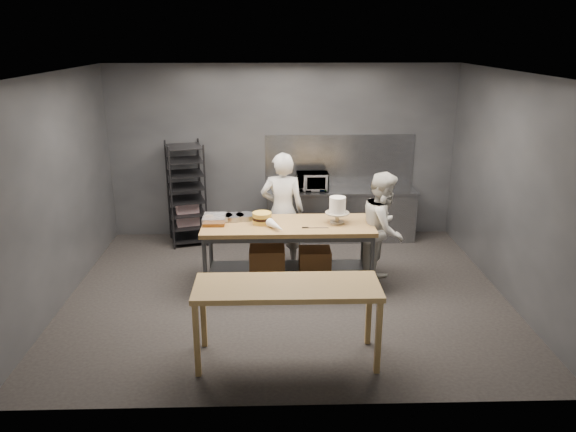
{
  "coord_description": "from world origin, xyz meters",
  "views": [
    {
      "loc": [
        -0.19,
        -7.14,
        3.45
      ],
      "look_at": [
        0.03,
        0.26,
        1.05
      ],
      "focal_mm": 35.0,
      "sensor_mm": 36.0,
      "label": 1
    }
  ],
  "objects_px": {
    "microwave": "(312,181)",
    "frosted_cake_stand": "(337,207)",
    "chef_behind": "(282,211)",
    "work_table": "(288,247)",
    "layer_cake": "(262,218)",
    "near_counter": "(287,292)",
    "speed_rack": "(186,194)",
    "chef_right": "(383,229)"
  },
  "relations": [
    {
      "from": "speed_rack",
      "to": "chef_right",
      "type": "distance_m",
      "value": 3.51
    },
    {
      "from": "near_counter",
      "to": "chef_right",
      "type": "distance_m",
      "value": 2.45
    },
    {
      "from": "layer_cake",
      "to": "microwave",
      "type": "bearing_deg",
      "value": 65.68
    },
    {
      "from": "chef_behind",
      "to": "speed_rack",
      "type": "bearing_deg",
      "value": -31.01
    },
    {
      "from": "work_table",
      "to": "chef_behind",
      "type": "xyz_separation_m",
      "value": [
        -0.06,
        0.66,
        0.33
      ]
    },
    {
      "from": "near_counter",
      "to": "layer_cake",
      "type": "distance_m",
      "value": 2.03
    },
    {
      "from": "speed_rack",
      "to": "chef_behind",
      "type": "xyz_separation_m",
      "value": [
        1.61,
        -1.13,
        0.05
      ]
    },
    {
      "from": "microwave",
      "to": "frosted_cake_stand",
      "type": "bearing_deg",
      "value": -83.2
    },
    {
      "from": "work_table",
      "to": "chef_behind",
      "type": "relative_size",
      "value": 1.33
    },
    {
      "from": "chef_behind",
      "to": "microwave",
      "type": "relative_size",
      "value": 3.33
    },
    {
      "from": "chef_behind",
      "to": "microwave",
      "type": "distance_m",
      "value": 1.33
    },
    {
      "from": "work_table",
      "to": "layer_cake",
      "type": "distance_m",
      "value": 0.56
    },
    {
      "from": "speed_rack",
      "to": "microwave",
      "type": "height_order",
      "value": "speed_rack"
    },
    {
      "from": "work_table",
      "to": "microwave",
      "type": "height_order",
      "value": "microwave"
    },
    {
      "from": "microwave",
      "to": "frosted_cake_stand",
      "type": "distance_m",
      "value": 1.87
    },
    {
      "from": "work_table",
      "to": "chef_right",
      "type": "distance_m",
      "value": 1.38
    },
    {
      "from": "chef_behind",
      "to": "chef_right",
      "type": "relative_size",
      "value": 1.1
    },
    {
      "from": "work_table",
      "to": "speed_rack",
      "type": "height_order",
      "value": "speed_rack"
    },
    {
      "from": "speed_rack",
      "to": "chef_right",
      "type": "xyz_separation_m",
      "value": [
        3.03,
        -1.77,
        -0.03
      ]
    },
    {
      "from": "microwave",
      "to": "layer_cake",
      "type": "bearing_deg",
      "value": -114.32
    },
    {
      "from": "near_counter",
      "to": "frosted_cake_stand",
      "type": "xyz_separation_m",
      "value": [
        0.76,
        1.99,
        0.34
      ]
    },
    {
      "from": "chef_behind",
      "to": "chef_right",
      "type": "distance_m",
      "value": 1.56
    },
    {
      "from": "near_counter",
      "to": "microwave",
      "type": "distance_m",
      "value": 3.89
    },
    {
      "from": "chef_behind",
      "to": "microwave",
      "type": "xyz_separation_m",
      "value": [
        0.54,
        1.21,
        0.15
      ]
    },
    {
      "from": "speed_rack",
      "to": "chef_right",
      "type": "height_order",
      "value": "speed_rack"
    },
    {
      "from": "frosted_cake_stand",
      "to": "layer_cake",
      "type": "relative_size",
      "value": 1.42
    },
    {
      "from": "chef_behind",
      "to": "frosted_cake_stand",
      "type": "bearing_deg",
      "value": 143.41
    },
    {
      "from": "work_table",
      "to": "layer_cake",
      "type": "bearing_deg",
      "value": 177.0
    },
    {
      "from": "speed_rack",
      "to": "microwave",
      "type": "distance_m",
      "value": 2.16
    },
    {
      "from": "work_table",
      "to": "chef_behind",
      "type": "height_order",
      "value": "chef_behind"
    },
    {
      "from": "frosted_cake_stand",
      "to": "speed_rack",
      "type": "bearing_deg",
      "value": 143.16
    },
    {
      "from": "near_counter",
      "to": "speed_rack",
      "type": "bearing_deg",
      "value": 113.16
    },
    {
      "from": "chef_right",
      "to": "work_table",
      "type": "bearing_deg",
      "value": 113.2
    },
    {
      "from": "near_counter",
      "to": "speed_rack",
      "type": "xyz_separation_m",
      "value": [
        -1.61,
        3.76,
        0.04
      ]
    },
    {
      "from": "near_counter",
      "to": "frosted_cake_stand",
      "type": "bearing_deg",
      "value": 69.06
    },
    {
      "from": "frosted_cake_stand",
      "to": "work_table",
      "type": "bearing_deg",
      "value": -179.2
    },
    {
      "from": "speed_rack",
      "to": "layer_cake",
      "type": "height_order",
      "value": "speed_rack"
    },
    {
      "from": "near_counter",
      "to": "microwave",
      "type": "height_order",
      "value": "microwave"
    },
    {
      "from": "work_table",
      "to": "near_counter",
      "type": "relative_size",
      "value": 1.2
    },
    {
      "from": "speed_rack",
      "to": "layer_cake",
      "type": "xyz_separation_m",
      "value": [
        1.31,
        -1.77,
        0.14
      ]
    },
    {
      "from": "chef_right",
      "to": "chef_behind",
      "type": "bearing_deg",
      "value": 88.24
    },
    {
      "from": "speed_rack",
      "to": "frosted_cake_stand",
      "type": "xyz_separation_m",
      "value": [
        2.37,
        -1.78,
        0.3
      ]
    }
  ]
}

